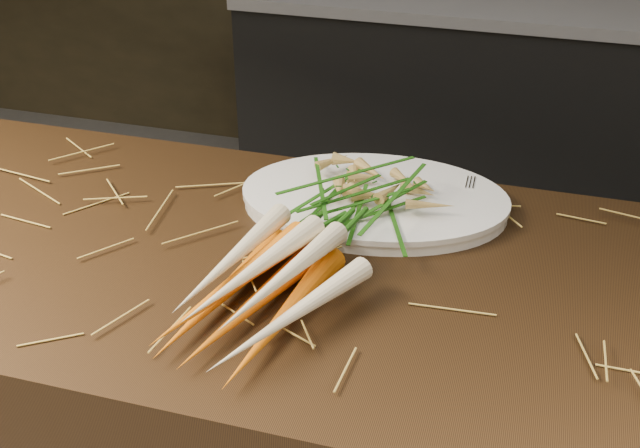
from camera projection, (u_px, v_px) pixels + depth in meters
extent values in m
cube|color=black|center=(490.00, 112.00, 3.01)|extent=(1.80, 0.60, 0.80)
cube|color=#99999E|center=(503.00, 1.00, 2.79)|extent=(1.82, 0.62, 0.04)
cone|color=#C5600F|center=(223.00, 293.00, 1.14)|extent=(0.11, 0.32, 0.04)
cone|color=#C5600F|center=(253.00, 305.00, 1.12)|extent=(0.13, 0.32, 0.04)
cone|color=#C5600F|center=(284.00, 317.00, 1.09)|extent=(0.09, 0.32, 0.04)
cone|color=#C5600F|center=(232.00, 284.00, 1.10)|extent=(0.14, 0.32, 0.04)
cone|color=beige|center=(232.00, 258.00, 1.11)|extent=(0.08, 0.30, 0.05)
cone|color=beige|center=(254.00, 269.00, 1.08)|extent=(0.12, 0.30, 0.05)
cone|color=beige|center=(284.00, 277.00, 1.07)|extent=(0.11, 0.30, 0.05)
cone|color=beige|center=(291.00, 315.00, 1.05)|extent=(0.16, 0.28, 0.03)
ellipsoid|color=#2F7315|center=(351.00, 200.00, 1.30)|extent=(0.26, 0.32, 0.10)
cube|color=silver|center=(470.00, 208.00, 1.33)|extent=(0.02, 0.17, 0.00)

